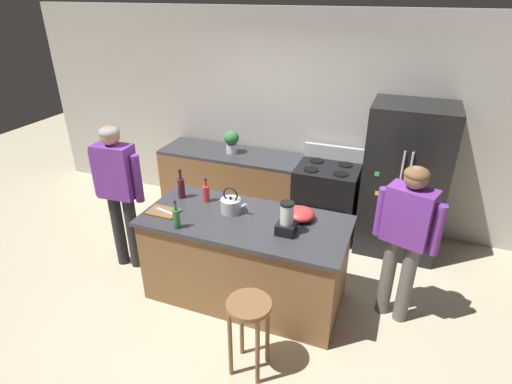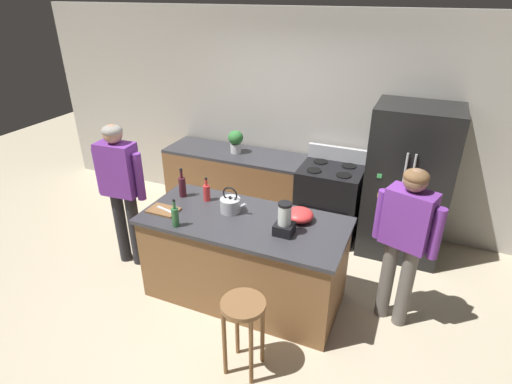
# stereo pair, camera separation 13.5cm
# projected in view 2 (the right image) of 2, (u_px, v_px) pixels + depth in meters

# --- Properties ---
(ground_plane) EXTENTS (14.00, 14.00, 0.00)m
(ground_plane) POSITION_uv_depth(u_px,v_px,m) (245.00, 294.00, 4.30)
(ground_plane) COLOR beige
(back_wall) EXTENTS (8.00, 0.10, 2.70)m
(back_wall) POSITION_uv_depth(u_px,v_px,m) (306.00, 120.00, 5.30)
(back_wall) COLOR #BCB7AD
(back_wall) RESTS_ON ground_plane
(kitchen_island) EXTENTS (1.98, 0.90, 0.92)m
(kitchen_island) POSITION_uv_depth(u_px,v_px,m) (244.00, 258.00, 4.10)
(kitchen_island) COLOR brown
(kitchen_island) RESTS_ON ground_plane
(back_counter_run) EXTENTS (2.00, 0.64, 0.92)m
(back_counter_run) POSITION_uv_depth(u_px,v_px,m) (238.00, 184.00, 5.65)
(back_counter_run) COLOR brown
(back_counter_run) RESTS_ON ground_plane
(refrigerator) EXTENTS (0.90, 0.73, 1.79)m
(refrigerator) POSITION_uv_depth(u_px,v_px,m) (408.00, 183.00, 4.65)
(refrigerator) COLOR black
(refrigerator) RESTS_ON ground_plane
(stove_range) EXTENTS (0.76, 0.65, 1.10)m
(stove_range) POSITION_uv_depth(u_px,v_px,m) (329.00, 201.00, 5.17)
(stove_range) COLOR black
(stove_range) RESTS_ON ground_plane
(person_by_island_left) EXTENTS (0.60, 0.25, 1.66)m
(person_by_island_left) POSITION_uv_depth(u_px,v_px,m) (121.00, 183.00, 4.39)
(person_by_island_left) COLOR #26262B
(person_by_island_left) RESTS_ON ground_plane
(person_by_sink_right) EXTENTS (0.59, 0.33, 1.58)m
(person_by_sink_right) POSITION_uv_depth(u_px,v_px,m) (405.00, 234.00, 3.57)
(person_by_sink_right) COLOR #66605B
(person_by_sink_right) RESTS_ON ground_plane
(bar_stool) EXTENTS (0.36, 0.36, 0.71)m
(bar_stool) POSITION_uv_depth(u_px,v_px,m) (243.00, 318.00, 3.24)
(bar_stool) COLOR brown
(bar_stool) RESTS_ON ground_plane
(potted_plant) EXTENTS (0.20, 0.20, 0.30)m
(potted_plant) POSITION_uv_depth(u_px,v_px,m) (236.00, 140.00, 5.38)
(potted_plant) COLOR silver
(potted_plant) RESTS_ON back_counter_run
(blender_appliance) EXTENTS (0.17, 0.17, 0.31)m
(blender_appliance) POSITION_uv_depth(u_px,v_px,m) (284.00, 221.00, 3.60)
(blender_appliance) COLOR black
(blender_appliance) RESTS_ON kitchen_island
(bottle_wine) EXTENTS (0.08, 0.08, 0.32)m
(bottle_wine) POSITION_uv_depth(u_px,v_px,m) (182.00, 186.00, 4.27)
(bottle_wine) COLOR #471923
(bottle_wine) RESTS_ON kitchen_island
(bottle_olive_oil) EXTENTS (0.07, 0.07, 0.28)m
(bottle_olive_oil) POSITION_uv_depth(u_px,v_px,m) (175.00, 216.00, 3.73)
(bottle_olive_oil) COLOR #2D6638
(bottle_olive_oil) RESTS_ON kitchen_island
(bottle_soda) EXTENTS (0.07, 0.07, 0.26)m
(bottle_soda) POSITION_uv_depth(u_px,v_px,m) (207.00, 192.00, 4.19)
(bottle_soda) COLOR red
(bottle_soda) RESTS_ON kitchen_island
(mixing_bowl) EXTENTS (0.27, 0.27, 0.12)m
(mixing_bowl) POSITION_uv_depth(u_px,v_px,m) (300.00, 215.00, 3.84)
(mixing_bowl) COLOR red
(mixing_bowl) RESTS_ON kitchen_island
(tea_kettle) EXTENTS (0.28, 0.20, 0.27)m
(tea_kettle) POSITION_uv_depth(u_px,v_px,m) (231.00, 204.00, 3.99)
(tea_kettle) COLOR #B7BABF
(tea_kettle) RESTS_ON kitchen_island
(cutting_board) EXTENTS (0.30, 0.20, 0.02)m
(cutting_board) POSITION_uv_depth(u_px,v_px,m) (163.00, 210.00, 4.02)
(cutting_board) COLOR brown
(cutting_board) RESTS_ON kitchen_island
(chef_knife) EXTENTS (0.22, 0.08, 0.01)m
(chef_knife) POSITION_uv_depth(u_px,v_px,m) (165.00, 209.00, 4.01)
(chef_knife) COLOR #B7BABF
(chef_knife) RESTS_ON cutting_board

